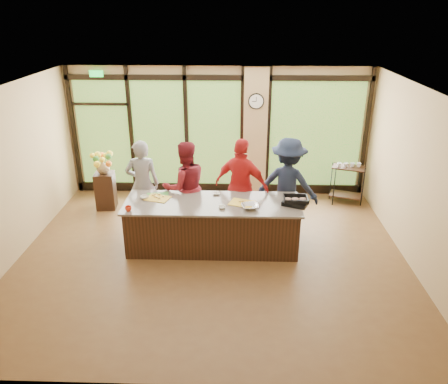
# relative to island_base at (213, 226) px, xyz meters

# --- Properties ---
(floor) EXTENTS (7.00, 7.00, 0.00)m
(floor) POSITION_rel_island_base_xyz_m (0.00, -0.30, -0.44)
(floor) COLOR brown
(floor) RESTS_ON ground
(ceiling) EXTENTS (7.00, 7.00, 0.00)m
(ceiling) POSITION_rel_island_base_xyz_m (0.00, -0.30, 2.56)
(ceiling) COLOR silver
(ceiling) RESTS_ON back_wall
(back_wall) EXTENTS (7.00, 0.00, 7.00)m
(back_wall) POSITION_rel_island_base_xyz_m (0.00, 2.70, 1.06)
(back_wall) COLOR tan
(back_wall) RESTS_ON floor
(left_wall) EXTENTS (0.00, 6.00, 6.00)m
(left_wall) POSITION_rel_island_base_xyz_m (-3.50, -0.30, 1.06)
(left_wall) COLOR tan
(left_wall) RESTS_ON floor
(right_wall) EXTENTS (0.00, 6.00, 6.00)m
(right_wall) POSITION_rel_island_base_xyz_m (3.50, -0.30, 1.06)
(right_wall) COLOR tan
(right_wall) RESTS_ON floor
(window_wall) EXTENTS (6.90, 0.12, 3.00)m
(window_wall) POSITION_rel_island_base_xyz_m (0.16, 2.65, 0.95)
(window_wall) COLOR tan
(window_wall) RESTS_ON floor
(island_base) EXTENTS (3.10, 1.00, 0.88)m
(island_base) POSITION_rel_island_base_xyz_m (0.00, 0.00, 0.00)
(island_base) COLOR black
(island_base) RESTS_ON floor
(countertop) EXTENTS (3.20, 1.10, 0.04)m
(countertop) POSITION_rel_island_base_xyz_m (0.00, 0.00, 0.46)
(countertop) COLOR slate
(countertop) RESTS_ON island_base
(wall_clock) EXTENTS (0.36, 0.04, 0.36)m
(wall_clock) POSITION_rel_island_base_xyz_m (0.85, 2.57, 1.81)
(wall_clock) COLOR black
(wall_clock) RESTS_ON window_wall
(cook_left) EXTENTS (0.71, 0.50, 1.83)m
(cook_left) POSITION_rel_island_base_xyz_m (-1.45, 0.86, 0.47)
(cook_left) COLOR gray
(cook_left) RESTS_ON floor
(cook_midleft) EXTENTS (1.10, 0.98, 1.86)m
(cook_midleft) POSITION_rel_island_base_xyz_m (-0.57, 0.69, 0.49)
(cook_midleft) COLOR maroon
(cook_midleft) RESTS_ON floor
(cook_midright) EXTENTS (1.21, 0.88, 1.91)m
(cook_midright) POSITION_rel_island_base_xyz_m (0.53, 0.71, 0.52)
(cook_midright) COLOR #B31B1B
(cook_midright) RESTS_ON floor
(cook_right) EXTENTS (1.39, 1.05, 1.90)m
(cook_right) POSITION_rel_island_base_xyz_m (1.45, 0.83, 0.51)
(cook_right) COLOR #171F33
(cook_right) RESTS_ON floor
(roasting_pan) EXTENTS (0.53, 0.48, 0.08)m
(roasting_pan) POSITION_rel_island_base_xyz_m (1.50, -0.04, 0.52)
(roasting_pan) COLOR black
(roasting_pan) RESTS_ON countertop
(mixing_bowl) EXTENTS (0.35, 0.35, 0.07)m
(mixing_bowl) POSITION_rel_island_base_xyz_m (0.68, -0.24, 0.52)
(mixing_bowl) COLOR silver
(mixing_bowl) RESTS_ON countertop
(cutting_board_left) EXTENTS (0.46, 0.38, 0.01)m
(cutting_board_left) POSITION_rel_island_base_xyz_m (-1.04, 0.26, 0.49)
(cutting_board_left) COLOR #36802E
(cutting_board_left) RESTS_ON countertop
(cutting_board_center) EXTENTS (0.50, 0.43, 0.01)m
(cutting_board_center) POSITION_rel_island_base_xyz_m (-1.02, 0.14, 0.49)
(cutting_board_center) COLOR yellow
(cutting_board_center) RESTS_ON countertop
(cutting_board_right) EXTENTS (0.52, 0.46, 0.01)m
(cutting_board_right) POSITION_rel_island_base_xyz_m (0.54, -0.02, 0.49)
(cutting_board_right) COLOR yellow
(cutting_board_right) RESTS_ON countertop
(prep_bowl_near) EXTENTS (0.22, 0.22, 0.05)m
(prep_bowl_near) POSITION_rel_island_base_xyz_m (-1.27, 0.13, 0.51)
(prep_bowl_near) COLOR silver
(prep_bowl_near) RESTS_ON countertop
(prep_bowl_mid) EXTENTS (0.15, 0.15, 0.04)m
(prep_bowl_mid) POSITION_rel_island_base_xyz_m (0.19, -0.25, 0.50)
(prep_bowl_mid) COLOR silver
(prep_bowl_mid) RESTS_ON countertop
(prep_bowl_far) EXTENTS (0.17, 0.17, 0.03)m
(prep_bowl_far) POSITION_rel_island_base_xyz_m (0.06, 0.37, 0.50)
(prep_bowl_far) COLOR silver
(prep_bowl_far) RESTS_ON countertop
(red_ramekin) EXTENTS (0.13, 0.13, 0.09)m
(red_ramekin) POSITION_rel_island_base_xyz_m (-1.44, -0.40, 0.53)
(red_ramekin) COLOR red
(red_ramekin) RESTS_ON countertop
(flower_stand) EXTENTS (0.45, 0.45, 0.82)m
(flower_stand) POSITION_rel_island_base_xyz_m (-2.49, 1.68, -0.03)
(flower_stand) COLOR black
(flower_stand) RESTS_ON floor
(flower_vase) EXTENTS (0.30, 0.30, 0.30)m
(flower_vase) POSITION_rel_island_base_xyz_m (-2.49, 1.68, 0.53)
(flower_vase) COLOR olive
(flower_vase) RESTS_ON flower_stand
(bar_cart) EXTENTS (0.80, 0.61, 0.96)m
(bar_cart) POSITION_rel_island_base_xyz_m (2.96, 2.15, 0.14)
(bar_cart) COLOR black
(bar_cart) RESTS_ON floor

